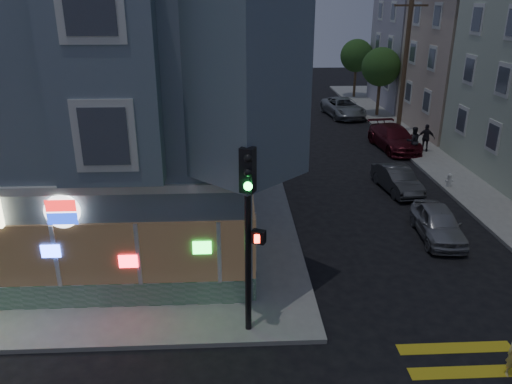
{
  "coord_description": "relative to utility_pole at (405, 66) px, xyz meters",
  "views": [
    {
      "loc": [
        0.44,
        -9.32,
        9.06
      ],
      "look_at": [
        1.23,
        6.41,
        2.88
      ],
      "focal_mm": 35.0,
      "sensor_mm": 36.0,
      "label": 1
    }
  ],
  "objects": [
    {
      "name": "sidewalk_nw",
      "position": [
        -25.5,
        -1.0,
        -4.72
      ],
      "size": [
        33.0,
        42.0,
        0.15
      ],
      "primitive_type": "cube",
      "color": "gray",
      "rests_on": "ground"
    },
    {
      "name": "corner_building",
      "position": [
        -18.0,
        -13.02,
        1.02
      ],
      "size": [
        14.6,
        14.6,
        11.4
      ],
      "color": "slate",
      "rests_on": "sidewalk_nw"
    },
    {
      "name": "row_house_c",
      "position": [
        7.5,
        1.0,
        -0.15
      ],
      "size": [
        12.0,
        8.6,
        9.0
      ],
      "primitive_type": "cube",
      "color": "#C2A596",
      "rests_on": "sidewalk_ne"
    },
    {
      "name": "row_house_d",
      "position": [
        7.5,
        10.0,
        0.6
      ],
      "size": [
        12.0,
        8.6,
        10.5
      ],
      "primitive_type": "cube",
      "color": "#948F9D",
      "rests_on": "sidewalk_ne"
    },
    {
      "name": "utility_pole",
      "position": [
        0.0,
        0.0,
        0.0
      ],
      "size": [
        2.2,
        0.3,
        9.0
      ],
      "color": "#4C3826",
      "rests_on": "sidewalk_ne"
    },
    {
      "name": "street_tree_near",
      "position": [
        0.2,
        6.0,
        -0.86
      ],
      "size": [
        3.0,
        3.0,
        5.3
      ],
      "color": "#4C3826",
      "rests_on": "sidewalk_ne"
    },
    {
      "name": "street_tree_far",
      "position": [
        0.2,
        14.0,
        -0.86
      ],
      "size": [
        3.0,
        3.0,
        5.3
      ],
      "color": "#4C3826",
      "rests_on": "sidewalk_ne"
    },
    {
      "name": "pedestrian_a",
      "position": [
        -0.7,
        -4.92,
        -3.79
      ],
      "size": [
        0.89,
        0.72,
        1.72
      ],
      "primitive_type": "imported",
      "rotation": [
        0.0,
        0.0,
        3.22
      ],
      "color": "black",
      "rests_on": "sidewalk_ne"
    },
    {
      "name": "pedestrian_b",
      "position": [
        0.35,
        -4.24,
        -3.8
      ],
      "size": [
        1.08,
        0.77,
        1.69
      ],
      "primitive_type": "imported",
      "rotation": [
        0.0,
        0.0,
        2.74
      ],
      "color": "black",
      "rests_on": "sidewalk_ne"
    },
    {
      "name": "parked_car_a",
      "position": [
        -3.4,
        -15.65,
        -4.16
      ],
      "size": [
        1.85,
        3.89,
        1.28
      ],
      "primitive_type": "imported",
      "rotation": [
        0.0,
        0.0,
        -0.09
      ],
      "color": "#97999E",
      "rests_on": "ground"
    },
    {
      "name": "parked_car_b",
      "position": [
        -3.4,
        -10.45,
        -4.18
      ],
      "size": [
        1.75,
        3.86,
        1.23
      ],
      "primitive_type": "imported",
      "rotation": [
        0.0,
        0.0,
        0.12
      ],
      "color": "#3A3C3F",
      "rests_on": "ground"
    },
    {
      "name": "parked_car_c",
      "position": [
        -1.3,
        -3.18,
        -4.06
      ],
      "size": [
        2.54,
        5.23,
        1.47
      ],
      "primitive_type": "imported",
      "rotation": [
        0.0,
        0.0,
        0.1
      ],
      "color": "#51121C",
      "rests_on": "ground"
    },
    {
      "name": "parked_car_d",
      "position": [
        -2.54,
        6.18,
        -4.06
      ],
      "size": [
        3.1,
        5.58,
        1.48
      ],
      "primitive_type": "imported",
      "rotation": [
        0.0,
        0.0,
        0.13
      ],
      "color": "#8F9598",
      "rests_on": "ground"
    },
    {
      "name": "traffic_signal",
      "position": [
        -11.16,
        -21.51,
        -0.92
      ],
      "size": [
        0.71,
        0.62,
        5.51
      ],
      "rotation": [
        0.0,
        0.0,
        -0.43
      ],
      "color": "black",
      "rests_on": "sidewalk_nw"
    },
    {
      "name": "fire_hydrant",
      "position": [
        -0.7,
        -10.36,
        -4.28
      ],
      "size": [
        0.4,
        0.23,
        0.69
      ],
      "color": "silver",
      "rests_on": "sidewalk_ne"
    }
  ]
}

